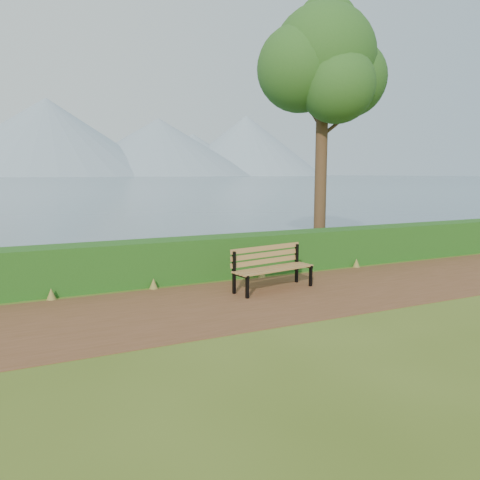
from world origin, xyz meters
TOP-DOWN VIEW (x-y plane):
  - ground at (0.00, 0.00)m, footprint 140.00×140.00m
  - path at (0.00, 0.30)m, footprint 40.00×3.40m
  - hedge at (0.00, 2.60)m, footprint 32.00×0.85m
  - water at (0.00, 260.00)m, footprint 700.00×510.00m
  - mountains at (-9.17, 406.05)m, footprint 585.00×190.00m
  - bench at (1.23, 0.93)m, footprint 1.97×0.89m
  - tree at (4.58, 3.94)m, footprint 3.97×3.35m

SIDE VIEW (x-z plane):
  - ground at x=0.00m, z-range 0.00..0.00m
  - path at x=0.00m, z-range 0.00..0.01m
  - water at x=0.00m, z-range 0.00..0.01m
  - hedge at x=0.00m, z-range 0.00..1.00m
  - bench at x=1.23m, z-range 0.07..1.03m
  - tree at x=4.58m, z-range 1.86..9.52m
  - mountains at x=-9.17m, z-range -7.30..62.70m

